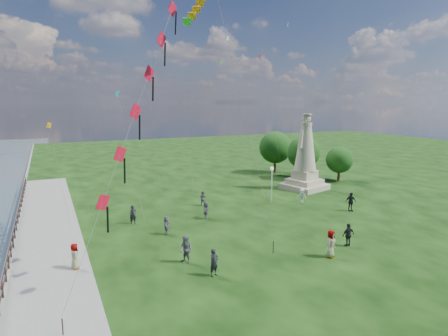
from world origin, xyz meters
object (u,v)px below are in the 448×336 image
statue (305,161)px  person_7 (203,198)px  lamppost (272,177)px  person_1 (186,250)px  person_10 (75,258)px  person_3 (348,235)px  person_0 (214,262)px  person_4 (331,244)px  person_11 (206,210)px  person_6 (133,215)px  person_8 (302,195)px  person_5 (167,225)px  person_9 (351,202)px

statue → person_7: statue is taller
lamppost → person_1: bearing=-141.7°
person_1 → person_10: (-6.75, 2.09, -0.12)m
lamppost → person_7: size_ratio=2.50×
person_3 → person_0: bearing=3.1°
person_10 → person_0: bearing=-121.8°
person_1 → person_3: 12.20m
statue → person_3: size_ratio=5.23×
person_4 → person_11: 12.58m
person_6 → person_7: bearing=17.5°
lamppost → person_4: (-4.21, -14.10, -1.82)m
statue → person_8: (-4.13, -4.95, -2.74)m
person_4 → person_7: (-2.95, 16.13, -0.20)m
lamppost → person_0: 18.41m
person_0 → person_5: person_0 is taller
person_1 → person_5: 5.95m
person_3 → person_7: 16.10m
statue → person_11: statue is taller
lamppost → person_6: bearing=-176.5°
person_0 → person_9: size_ratio=0.93×
person_0 → person_5: 8.44m
person_11 → person_6: bearing=-80.5°
person_4 → person_7: 16.40m
person_1 → person_0: bearing=-8.9°
person_4 → person_7: person_4 is taller
person_4 → person_6: bearing=103.5°
person_7 → person_10: (-13.19, -10.66, 0.07)m
lamppost → person_1: size_ratio=2.02×
person_4 → person_8: 14.54m
lamppost → person_1: 17.42m
statue → person_3: bearing=-132.6°
person_0 → person_4: bearing=-25.7°
person_4 → person_5: person_4 is taller
statue → person_9: (-1.81, -9.70, -2.54)m
person_0 → person_3: size_ratio=1.00×
lamppost → person_1: (-13.60, -10.73, -1.83)m
statue → person_8: statue is taller
person_4 → person_5: (-8.91, 9.30, -0.20)m
person_7 → person_9: size_ratio=0.81×
person_0 → person_5: (-0.46, 8.43, -0.11)m
person_7 → statue: bearing=-132.8°
person_4 → person_5: size_ratio=1.25×
person_5 → person_6: bearing=52.3°
person_3 → person_5: size_ratio=1.14×
person_7 → person_10: size_ratio=0.92×
person_10 → person_11: size_ratio=1.05×
person_1 → person_7: bearing=123.7°
statue → person_0: statue is taller
person_11 → person_5: bearing=-39.3°
person_7 → lamppost: bearing=-154.6°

